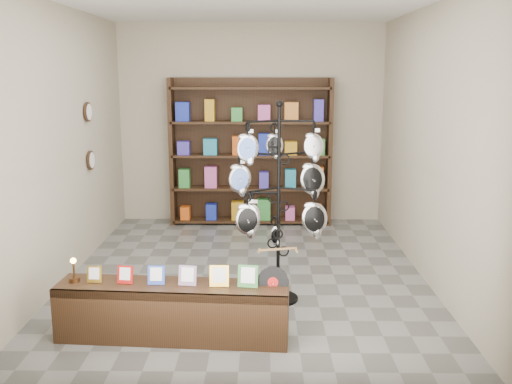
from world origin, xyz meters
TOP-DOWN VIEW (x-y plane):
  - ground at (0.00, 0.00)m, footprint 5.00×5.00m
  - room_envelope at (0.00, 0.00)m, footprint 5.00×5.00m
  - display_tree at (0.34, -0.74)m, footprint 1.03×0.95m
  - front_shelf at (-0.59, -1.61)m, footprint 2.03×0.55m
  - back_shelving at (0.00, 2.30)m, footprint 2.42×0.36m
  - wall_clocks at (-1.97, 0.80)m, footprint 0.03×0.24m

SIDE VIEW (x-z plane):
  - ground at x=0.00m, z-range 0.00..0.00m
  - front_shelf at x=-0.59m, z-range -0.11..0.60m
  - back_shelving at x=0.00m, z-range -0.07..2.13m
  - display_tree at x=0.34m, z-range 0.16..2.17m
  - wall_clocks at x=-1.97m, z-range 1.08..1.92m
  - room_envelope at x=0.00m, z-range -0.65..4.35m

